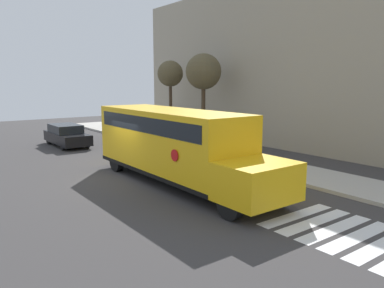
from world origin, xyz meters
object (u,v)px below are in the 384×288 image
Objects in this scene: school_bus at (175,142)px; tree_near_sidewalk at (203,72)px; parked_car at (67,135)px; tree_far_sidewalk at (170,75)px.

school_bus is 1.67× the size of tree_near_sidewalk.
tree_far_sidewalk reaches higher than parked_car.
tree_far_sidewalk is at bearing -179.85° from tree_near_sidewalk.
school_bus is at bearing -32.78° from tree_far_sidewalk.
tree_far_sidewalk is (0.45, 8.10, 4.10)m from parked_car.
tree_near_sidewalk reaches higher than tree_far_sidewalk.
school_bus is 2.23× the size of parked_car.
tree_near_sidewalk is (4.58, 8.12, 4.19)m from parked_car.
parked_car is 0.75× the size of tree_near_sidewalk.
school_bus is 1.75× the size of tree_far_sidewalk.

